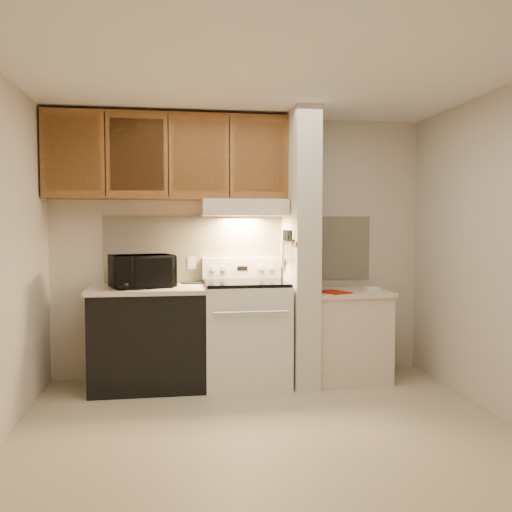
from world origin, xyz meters
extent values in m
plane|color=#B8AB89|center=(0.00, 0.00, 0.00)|extent=(3.60, 3.60, 0.00)
plane|color=white|center=(0.00, 0.00, 2.50)|extent=(3.60, 3.60, 0.00)
cube|color=beige|center=(0.00, 1.50, 1.25)|extent=(3.60, 2.50, 0.02)
cube|color=beige|center=(1.80, 0.00, 1.25)|extent=(0.02, 3.00, 2.50)
cube|color=beige|center=(0.00, 1.49, 1.24)|extent=(2.60, 0.02, 0.63)
cube|color=silver|center=(0.00, 1.16, 0.46)|extent=(0.76, 0.65, 0.92)
cube|color=black|center=(0.00, 0.84, 0.50)|extent=(0.50, 0.01, 0.30)
cylinder|color=silver|center=(0.00, 0.80, 0.72)|extent=(0.65, 0.02, 0.02)
cube|color=black|center=(0.00, 1.16, 0.94)|extent=(0.74, 0.64, 0.03)
cube|color=silver|center=(0.00, 1.44, 1.05)|extent=(0.76, 0.08, 0.20)
cube|color=black|center=(0.00, 1.40, 1.05)|extent=(0.10, 0.01, 0.04)
cylinder|color=silver|center=(-0.28, 1.40, 1.05)|extent=(0.05, 0.02, 0.05)
cylinder|color=silver|center=(-0.18, 1.40, 1.05)|extent=(0.05, 0.02, 0.05)
cylinder|color=silver|center=(0.18, 1.40, 1.05)|extent=(0.05, 0.02, 0.05)
cylinder|color=silver|center=(0.28, 1.40, 1.05)|extent=(0.05, 0.02, 0.05)
cube|color=black|center=(-0.88, 1.17, 0.43)|extent=(1.00, 0.63, 0.87)
cube|color=beige|center=(-0.88, 1.17, 0.89)|extent=(1.04, 0.67, 0.04)
cube|color=black|center=(-0.48, 1.36, 0.92)|extent=(0.21, 0.09, 0.01)
cylinder|color=#25676B|center=(-0.83, 1.06, 0.97)|extent=(0.13, 0.13, 0.11)
cube|color=beige|center=(-0.48, 1.48, 1.10)|extent=(0.08, 0.01, 0.12)
imported|color=black|center=(-0.93, 1.15, 1.06)|extent=(0.62, 0.52, 0.29)
cube|color=beige|center=(0.51, 1.15, 1.25)|extent=(0.22, 0.70, 2.50)
cube|color=brown|center=(0.39, 1.15, 1.30)|extent=(0.01, 0.70, 0.04)
cube|color=black|center=(0.39, 1.10, 1.32)|extent=(0.02, 0.42, 0.04)
cube|color=silver|center=(0.38, 0.94, 1.22)|extent=(0.01, 0.03, 0.16)
cylinder|color=black|center=(0.38, 0.93, 1.37)|extent=(0.02, 0.02, 0.10)
cube|color=silver|center=(0.38, 1.01, 1.21)|extent=(0.01, 0.04, 0.18)
cylinder|color=black|center=(0.38, 1.03, 1.37)|extent=(0.02, 0.02, 0.10)
cube|color=silver|center=(0.38, 1.10, 1.20)|extent=(0.01, 0.04, 0.20)
cylinder|color=black|center=(0.38, 1.09, 1.37)|extent=(0.02, 0.02, 0.10)
cube|color=silver|center=(0.38, 1.18, 1.22)|extent=(0.01, 0.04, 0.16)
cylinder|color=black|center=(0.38, 1.19, 1.37)|extent=(0.02, 0.02, 0.10)
cube|color=silver|center=(0.38, 1.27, 1.21)|extent=(0.01, 0.04, 0.18)
cylinder|color=black|center=(0.38, 1.26, 1.37)|extent=(0.02, 0.02, 0.10)
cube|color=slate|center=(0.38, 1.32, 1.18)|extent=(0.03, 0.10, 0.23)
cube|color=beige|center=(0.97, 1.15, 0.40)|extent=(0.70, 0.60, 0.81)
cube|color=beige|center=(0.97, 1.15, 0.83)|extent=(0.74, 0.64, 0.04)
cube|color=#A81804|center=(0.79, 1.00, 0.85)|extent=(0.31, 0.35, 0.01)
cube|color=white|center=(1.19, 1.08, 0.87)|extent=(0.15, 0.11, 0.04)
cube|color=beige|center=(0.00, 1.28, 1.62)|extent=(0.78, 0.44, 0.15)
cube|color=beige|center=(0.00, 1.07, 1.58)|extent=(0.78, 0.04, 0.06)
cube|color=brown|center=(-0.69, 1.32, 2.08)|extent=(2.18, 0.33, 0.77)
cube|color=brown|center=(-1.51, 1.17, 2.08)|extent=(0.46, 0.01, 0.63)
cube|color=black|center=(-1.23, 1.16, 2.08)|extent=(0.01, 0.01, 0.73)
cube|color=brown|center=(-0.96, 1.17, 2.08)|extent=(0.46, 0.01, 0.63)
cube|color=black|center=(-0.69, 1.16, 2.08)|extent=(0.01, 0.01, 0.73)
cube|color=brown|center=(-0.42, 1.17, 2.08)|extent=(0.46, 0.01, 0.63)
cube|color=black|center=(-0.14, 1.16, 2.08)|extent=(0.01, 0.01, 0.73)
cube|color=brown|center=(0.13, 1.17, 2.08)|extent=(0.46, 0.01, 0.63)
camera|label=1|loc=(-0.64, -3.74, 1.46)|focal=38.00mm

